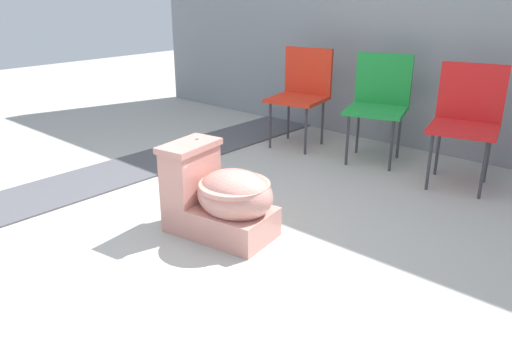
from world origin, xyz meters
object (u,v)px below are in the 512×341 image
Objects in this scene: folding_chair_left at (303,87)px; toilet at (221,198)px; folding_chair_middle at (380,96)px; folding_chair_right at (467,112)px.

toilet is at bearing 12.17° from folding_chair_left.
toilet is 1.81m from folding_chair_middle.
folding_chair_left is 1.00× the size of folding_chair_right.
folding_chair_middle is at bearing 81.86° from toilet.
folding_chair_left is at bearing -100.89° from folding_chair_middle.
folding_chair_left is at bearing 104.01° from toilet.
folding_chair_middle is at bearing -109.61° from folding_chair_right.
folding_chair_left and folding_chair_right have the same top height.
toilet is at bearing -35.64° from folding_chair_right.
toilet is at bearing -16.52° from folding_chair_middle.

